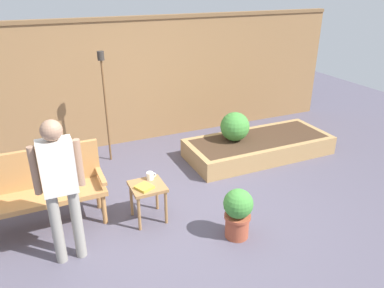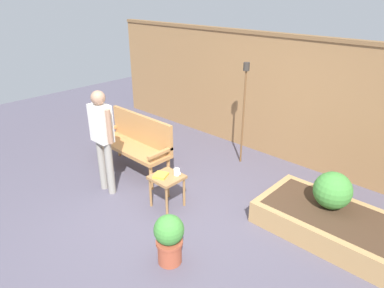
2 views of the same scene
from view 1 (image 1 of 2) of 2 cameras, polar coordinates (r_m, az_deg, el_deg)
ground_plane at (r=4.68m, az=-1.95°, el=-11.32°), size 14.00×14.00×0.00m
fence_back at (r=6.50m, az=-10.95°, el=9.28°), size 8.40×0.14×2.16m
garden_bench at (r=4.63m, az=-22.51°, el=-5.79°), size 1.44×0.48×0.94m
side_table at (r=4.48m, az=-6.84°, el=-7.20°), size 0.40×0.40×0.48m
cup_on_table at (r=4.53m, az=-6.45°, el=-4.88°), size 0.12×0.08×0.09m
book_on_table at (r=4.36m, az=-7.35°, el=-6.61°), size 0.23×0.23×0.03m
potted_boxwood at (r=4.23m, az=7.06°, el=-10.29°), size 0.34×0.34×0.60m
raised_planter_bed at (r=6.27m, az=10.21°, el=-0.40°), size 2.40×1.00×0.30m
shrub_near_bench at (r=6.00m, az=6.61°, el=2.68°), size 0.47×0.47×0.47m
tiki_torch at (r=5.80m, az=-13.40°, el=8.31°), size 0.10×0.10×1.75m
person_by_bench at (r=3.79m, az=-19.70°, el=-5.41°), size 0.47×0.20×1.56m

